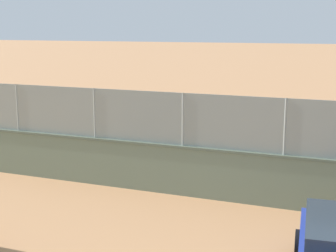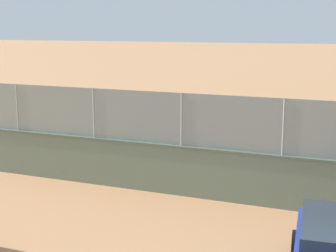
% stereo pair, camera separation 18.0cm
% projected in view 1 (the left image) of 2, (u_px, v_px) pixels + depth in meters
% --- Properties ---
extents(ground_plane, '(260.00, 260.00, 0.00)m').
position_uv_depth(ground_plane, '(214.00, 133.00, 24.74)').
color(ground_plane, tan).
extents(perimeter_wall, '(27.98, 0.82, 1.57)m').
position_uv_depth(perimeter_wall, '(138.00, 165.00, 16.18)').
color(perimeter_wall, slate).
rests_on(perimeter_wall, ground_plane).
extents(fence_panel_on_wall, '(27.48, 0.56, 1.61)m').
position_uv_depth(fence_panel_on_wall, '(137.00, 116.00, 15.88)').
color(fence_panel_on_wall, gray).
rests_on(fence_panel_on_wall, perimeter_wall).
extents(player_baseline_waiting, '(1.23, 0.72, 1.52)m').
position_uv_depth(player_baseline_waiting, '(229.00, 138.00, 19.66)').
color(player_baseline_waiting, black).
rests_on(player_baseline_waiting, ground_plane).
extents(player_near_wall_returning, '(0.95, 0.95, 1.72)m').
position_uv_depth(player_near_wall_returning, '(119.00, 124.00, 21.62)').
color(player_near_wall_returning, black).
rests_on(player_near_wall_returning, ground_plane).
extents(player_foreground_swinging, '(0.94, 0.92, 1.48)m').
position_uv_depth(player_foreground_swinging, '(205.00, 123.00, 22.76)').
color(player_foreground_swinging, navy).
rests_on(player_foreground_swinging, ground_plane).
extents(sports_ball, '(0.14, 0.14, 0.14)m').
position_uv_depth(sports_ball, '(179.00, 128.00, 18.43)').
color(sports_ball, white).
extents(courtside_bench, '(1.61, 0.41, 0.87)m').
position_uv_depth(courtside_bench, '(275.00, 174.00, 16.39)').
color(courtside_bench, '#4C6B4C').
rests_on(courtside_bench, ground_plane).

